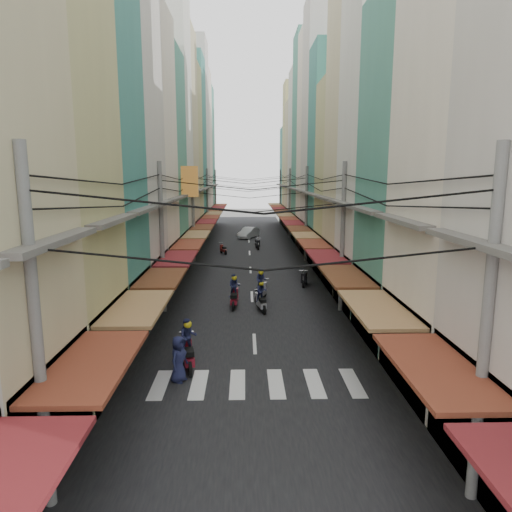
{
  "coord_description": "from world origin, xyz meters",
  "views": [
    {
      "loc": [
        -0.39,
        -21.46,
        7.51
      ],
      "look_at": [
        0.25,
        5.88,
        2.6
      ],
      "focal_mm": 32.0,
      "sensor_mm": 36.0,
      "label": 1
    }
  ],
  "objects": [
    {
      "name": "sidewalk_right",
      "position": [
        6.5,
        20.0,
        0.03
      ],
      "size": [
        3.0,
        80.0,
        0.06
      ],
      "primitive_type": "cube",
      "color": "gray",
      "rests_on": "ground"
    },
    {
      "name": "utility_poles",
      "position": [
        0.0,
        15.01,
        6.59
      ],
      "size": [
        10.2,
        66.13,
        8.2
      ],
      "color": "slate",
      "rests_on": "ground"
    },
    {
      "name": "road",
      "position": [
        0.0,
        20.0,
        0.01
      ],
      "size": [
        10.0,
        80.0,
        0.02
      ],
      "primitive_type": "cube",
      "color": "black",
      "rests_on": "ground"
    },
    {
      "name": "moving_scooters",
      "position": [
        -0.35,
        5.46,
        0.57
      ],
      "size": [
        6.73,
        31.11,
        2.02
      ],
      "color": "black",
      "rests_on": "ground"
    },
    {
      "name": "ground",
      "position": [
        0.0,
        0.0,
        0.0
      ],
      "size": [
        160.0,
        160.0,
        0.0
      ],
      "primitive_type": "plane",
      "color": "#63635E",
      "rests_on": "ground"
    },
    {
      "name": "sidewalk_left",
      "position": [
        -6.5,
        20.0,
        0.03
      ],
      "size": [
        3.0,
        80.0,
        0.06
      ],
      "primitive_type": "cube",
      "color": "gray",
      "rests_on": "ground"
    },
    {
      "name": "bicycle",
      "position": [
        7.12,
        -1.99,
        0.0
      ],
      "size": [
        1.52,
        0.88,
        0.98
      ],
      "primitive_type": "imported",
      "rotation": [
        0.0,
        0.0,
        1.31
      ],
      "color": "black",
      "rests_on": "ground"
    },
    {
      "name": "parked_scooters",
      "position": [
        4.0,
        -4.08,
        0.49
      ],
      "size": [
        13.25,
        16.21,
        1.0
      ],
      "color": "black",
      "rests_on": "ground"
    },
    {
      "name": "building_row_left",
      "position": [
        -7.92,
        16.56,
        9.78
      ],
      "size": [
        7.8,
        67.67,
        23.7
      ],
      "color": "beige",
      "rests_on": "ground"
    },
    {
      "name": "pedestrians",
      "position": [
        -4.05,
        3.9,
        1.06
      ],
      "size": [
        13.47,
        23.92,
        2.2
      ],
      "color": "black",
      "rests_on": "ground"
    },
    {
      "name": "building_row_right",
      "position": [
        7.92,
        16.45,
        9.41
      ],
      "size": [
        7.8,
        68.98,
        22.59
      ],
      "color": "#3A8075",
      "rests_on": "ground"
    },
    {
      "name": "crosswalk",
      "position": [
        -0.0,
        -6.0,
        0.03
      ],
      "size": [
        7.55,
        2.4,
        0.01
      ],
      "color": "silver",
      "rests_on": "ground"
    },
    {
      "name": "white_car",
      "position": [
        -0.01,
        32.65,
        0.0
      ],
      "size": [
        4.82,
        3.47,
        1.59
      ],
      "primitive_type": "imported",
      "rotation": [
        0.0,
        0.0,
        -0.43
      ],
      "color": "silver",
      "rests_on": "ground"
    },
    {
      "name": "traffic_sign",
      "position": [
        5.53,
        -4.28,
        2.15
      ],
      "size": [
        0.1,
        0.65,
        2.94
      ],
      "color": "slate",
      "rests_on": "ground"
    },
    {
      "name": "market_umbrella",
      "position": [
        7.2,
        -3.96,
        2.27
      ],
      "size": [
        2.44,
        2.44,
        2.57
      ],
      "color": "#B2B2B7",
      "rests_on": "ground"
    }
  ]
}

